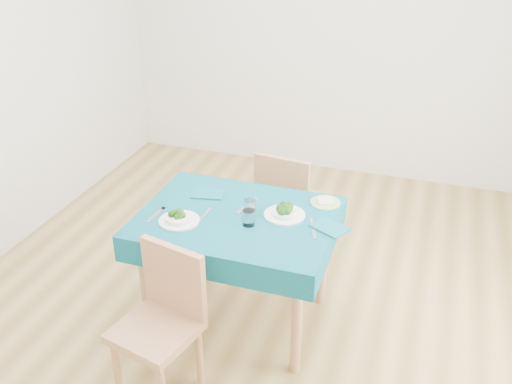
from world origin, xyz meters
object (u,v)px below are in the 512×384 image
(chair_far, at_px, (291,193))
(side_plate, at_px, (325,203))
(bowl_far, at_px, (285,210))
(table, at_px, (238,269))
(chair_near, at_px, (154,322))
(bowl_near, at_px, (179,216))

(chair_far, distance_m, side_plate, 0.70)
(chair_far, distance_m, bowl_far, 0.83)
(chair_far, bearing_deg, table, 90.39)
(table, relative_size, chair_near, 1.16)
(chair_near, height_order, side_plate, chair_near)
(bowl_near, xyz_separation_m, bowl_far, (0.55, 0.26, 0.00))
(table, bearing_deg, chair_far, 83.40)
(chair_far, height_order, bowl_near, chair_far)
(chair_near, xyz_separation_m, side_plate, (0.65, 1.02, 0.28))
(chair_far, xyz_separation_m, bowl_far, (0.17, -0.76, 0.30))
(chair_near, height_order, chair_far, chair_far)
(table, distance_m, chair_near, 0.74)
(bowl_near, xyz_separation_m, side_plate, (0.75, 0.48, -0.03))
(chair_near, distance_m, side_plate, 1.24)
(bowl_far, distance_m, side_plate, 0.30)
(side_plate, bearing_deg, chair_far, 123.76)
(table, distance_m, side_plate, 0.67)
(chair_far, bearing_deg, chair_near, 86.42)
(chair_near, relative_size, bowl_far, 4.02)
(bowl_far, bearing_deg, chair_near, -119.79)
(bowl_far, bearing_deg, table, -161.30)
(table, bearing_deg, chair_near, -105.21)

